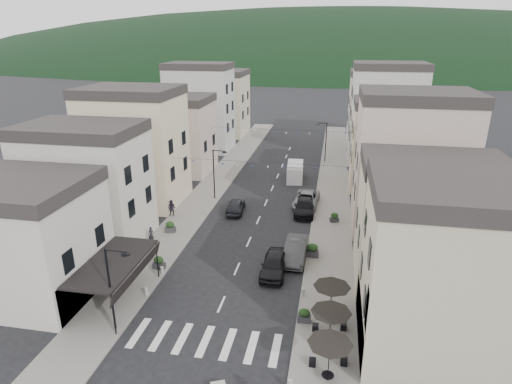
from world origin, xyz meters
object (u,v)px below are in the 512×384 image
parked_car_e (236,206)px  pedestrian_a (151,235)px  parked_car_d (305,207)px  parked_car_c (306,199)px  pedestrian_b (172,208)px  parked_car_a (274,264)px  parked_car_b (296,250)px  delivery_van (295,171)px

parked_car_e → pedestrian_a: 10.56m
parked_car_d → parked_car_c: bearing=89.0°
parked_car_e → pedestrian_a: (-5.94, -8.72, 0.17)m
pedestrian_b → parked_car_c: bearing=24.3°
parked_car_a → pedestrian_b: bearing=142.8°
parked_car_a → parked_car_b: bearing=60.9°
parked_car_c → parked_car_d: size_ratio=1.08×
parked_car_b → pedestrian_a: bearing=-179.7°
parked_car_a → parked_car_d: size_ratio=0.93×
parked_car_b → delivery_van: bearing=97.6°
parked_car_a → delivery_van: 23.98m
delivery_van → pedestrian_a: size_ratio=3.32×
parked_car_b → parked_car_c: size_ratio=0.92×
parked_car_e → parked_car_c: bearing=-160.6°
parked_car_c → parked_car_d: parked_car_c is taller
parked_car_a → parked_car_d: (1.49, 12.80, -0.07)m
pedestrian_a → parked_car_b: bearing=-4.6°
parked_car_a → pedestrian_a: (-11.85, 3.04, 0.08)m
pedestrian_b → parked_car_d: bearing=16.2°
parked_car_c → parked_car_e: parked_car_c is taller
parked_car_c → delivery_van: delivery_van is taller
parked_car_c → delivery_van: (-2.14, 9.01, 0.42)m
delivery_van → pedestrian_a: 23.74m
parked_car_a → pedestrian_b: size_ratio=2.72×
parked_car_b → parked_car_c: bearing=91.9°
pedestrian_a → pedestrian_b: bearing=90.3°
pedestrian_a → pedestrian_b: (-0.37, 6.23, 0.10)m
parked_car_a → parked_car_d: parked_car_a is taller
parked_car_d → pedestrian_a: pedestrian_a is taller
parked_car_a → pedestrian_b: pedestrian_b is taller
parked_car_d → pedestrian_a: bearing=-144.8°
delivery_van → pedestrian_a: (-11.20, -20.93, -0.29)m
parked_car_d → pedestrian_b: (-13.71, -3.53, 0.25)m
delivery_van → pedestrian_b: (-11.57, -14.70, -0.19)m
pedestrian_b → parked_car_b: bearing=-23.9°
parked_car_a → pedestrian_b: 15.34m
parked_car_e → delivery_van: size_ratio=0.83×
parked_car_d → pedestrian_a: 16.52m
parked_car_a → parked_car_b: (1.49, 2.68, 0.03)m
parked_car_c → parked_car_e: (-7.40, -3.19, -0.04)m
parked_car_a → parked_car_c: parked_car_a is taller
parked_car_c → parked_car_e: 8.06m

